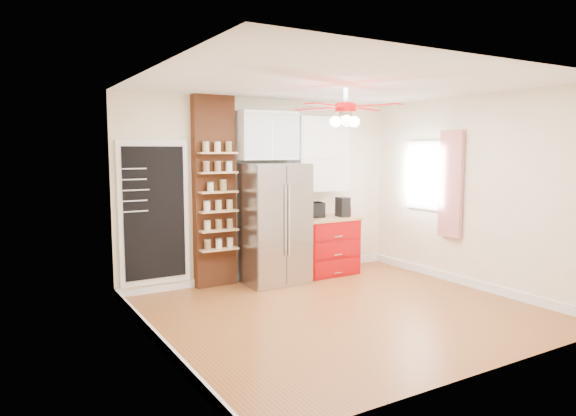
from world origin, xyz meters
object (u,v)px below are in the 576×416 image
red_cabinet (326,245)px  ceiling_fan (346,108)px  canister_left (348,211)px  toaster_oven (310,210)px  coffee_maker (343,207)px  pantry_jar_oats (210,187)px  fridge (274,224)px

red_cabinet → ceiling_fan: ceiling_fan is taller
ceiling_fan → canister_left: 2.52m
toaster_oven → coffee_maker: 0.53m
red_cabinet → canister_left: (0.37, -0.07, 0.52)m
coffee_maker → pantry_jar_oats: bearing=177.3°
red_cabinet → ceiling_fan: bearing=-118.7°
fridge → ceiling_fan: size_ratio=1.25×
toaster_oven → canister_left: bearing=-1.4°
toaster_oven → pantry_jar_oats: 1.70m
red_cabinet → coffee_maker: (0.25, -0.08, 0.60)m
red_cabinet → ceiling_fan: 2.75m
coffee_maker → pantry_jar_oats: (-2.14, 0.17, 0.38)m
fridge → canister_left: fridge is taller
red_cabinet → coffee_maker: bearing=-17.9°
coffee_maker → canister_left: 0.14m
fridge → red_cabinet: 1.06m
toaster_oven → red_cabinet: bearing=-9.2°
fridge → toaster_oven: fridge is taller
ceiling_fan → toaster_oven: (0.68, 1.79, -1.41)m
fridge → coffee_maker: size_ratio=5.73×
coffee_maker → pantry_jar_oats: size_ratio=2.64×
ceiling_fan → canister_left: size_ratio=9.43×
toaster_oven → coffee_maker: (0.49, -0.19, 0.04)m
ceiling_fan → canister_left: ceiling_fan is taller
pantry_jar_oats → coffee_maker: bearing=-4.5°
red_cabinet → coffee_maker: coffee_maker is taller
fridge → pantry_jar_oats: bearing=171.6°
ceiling_fan → pantry_jar_oats: size_ratio=12.11×
toaster_oven → canister_left: toaster_oven is taller
fridge → canister_left: size_ratio=11.79×
ceiling_fan → pantry_jar_oats: 2.25m
ceiling_fan → canister_left: bearing=51.3°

